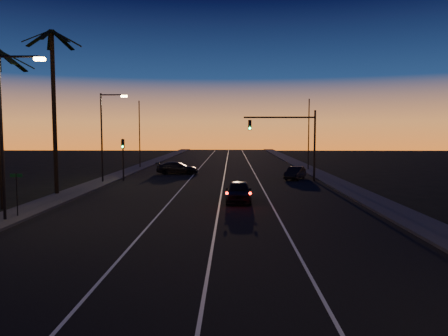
{
  "coord_description": "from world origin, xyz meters",
  "views": [
    {
      "loc": [
        1.32,
        -3.17,
        4.91
      ],
      "look_at": [
        0.83,
        24.49,
        2.6
      ],
      "focal_mm": 35.0,
      "sensor_mm": 36.0,
      "label": 1
    }
  ],
  "objects_px": {
    "lead_car": "(239,191)",
    "cross_car": "(177,168)",
    "right_car": "(295,173)",
    "signal_mast": "(291,133)"
  },
  "relations": [
    {
      "from": "signal_mast",
      "to": "cross_car",
      "type": "bearing_deg",
      "value": 150.0
    },
    {
      "from": "signal_mast",
      "to": "lead_car",
      "type": "distance_m",
      "value": 14.6
    },
    {
      "from": "cross_car",
      "to": "right_car",
      "type": "bearing_deg",
      "value": -22.85
    },
    {
      "from": "lead_car",
      "to": "right_car",
      "type": "height_order",
      "value": "lead_car"
    },
    {
      "from": "signal_mast",
      "to": "right_car",
      "type": "xyz_separation_m",
      "value": [
        0.71,
        1.59,
        -4.12
      ]
    },
    {
      "from": "lead_car",
      "to": "cross_car",
      "type": "height_order",
      "value": "lead_car"
    },
    {
      "from": "right_car",
      "to": "lead_car",
      "type": "bearing_deg",
      "value": -112.5
    },
    {
      "from": "signal_mast",
      "to": "lead_car",
      "type": "height_order",
      "value": "signal_mast"
    },
    {
      "from": "cross_car",
      "to": "lead_car",
      "type": "bearing_deg",
      "value": -71.25
    },
    {
      "from": "right_car",
      "to": "cross_car",
      "type": "xyz_separation_m",
      "value": [
        -12.82,
        5.4,
        0.05
      ]
    }
  ]
}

